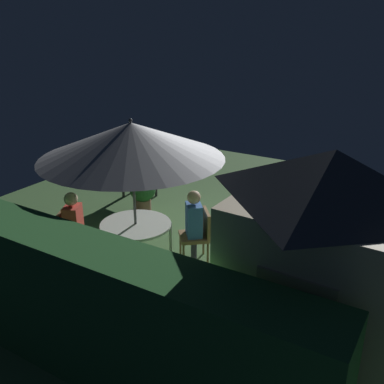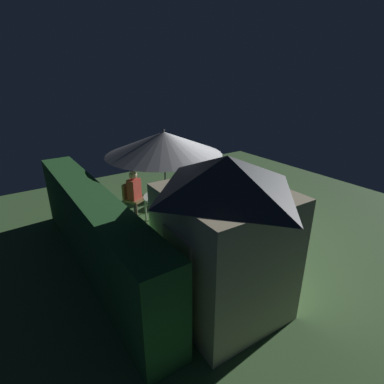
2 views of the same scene
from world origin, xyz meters
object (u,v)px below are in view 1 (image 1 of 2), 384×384
Objects in this scene: patio_table at (136,227)px; person_in_blue at (194,218)px; garden_shed at (322,266)px; patio_umbrella at (131,141)px; chair_far_side at (199,232)px; bbq_grill at (138,161)px; chair_near_shed at (69,234)px; potted_plant_by_shed at (143,193)px; person_in_red at (73,220)px.

patio_table is 0.90× the size of person_in_blue.
garden_shed is 3.34m from patio_umbrella.
chair_far_side is at bearing -139.90° from patio_table.
patio_umbrella reaches higher than chair_far_side.
person_in_blue is at bearing -139.90° from patio_umbrella.
chair_far_side is (-2.64, 1.80, -0.33)m from bbq_grill.
chair_near_shed is (4.14, -0.25, -0.82)m from garden_shed.
chair_far_side is (-0.79, -0.66, -0.17)m from patio_table.
chair_far_side is 2.13m from potted_plant_by_shed.
chair_near_shed is (0.98, 0.50, -0.17)m from patio_table.
patio_umbrella is 3.13× the size of chair_far_side.
patio_table is at bearing 40.10° from chair_far_side.
bbq_grill is 1.33× the size of chair_near_shed.
person_in_blue is (-1.83, 1.02, 0.27)m from potted_plant_by_shed.
chair_near_shed is 0.71× the size of person_in_red.
person_in_red is (0.91, 0.47, 0.09)m from patio_table.
potted_plant_by_shed is at bearing -29.19° from garden_shed.
chair_far_side reaches higher than potted_plant_by_shed.
chair_far_side is at bearing -146.33° from person_in_red.
bbq_grill is 3.08m from person_in_red.
patio_table is 1.12m from chair_near_shed.
patio_umbrella is (3.15, -0.75, 0.78)m from garden_shed.
patio_umbrella is at bearing -152.84° from person_in_red.
chair_far_side is 0.71× the size of person_in_blue.
garden_shed is 2.08× the size of person_in_red.
chair_far_side is (2.37, -1.41, -0.82)m from garden_shed.
person_in_blue is (-1.63, -1.07, 0.00)m from person_in_red.
potted_plant_by_shed is at bearing -86.73° from chair_near_shed.
person_in_blue is at bearing 150.86° from potted_plant_by_shed.
patio_table is 0.90× the size of person_in_red.
chair_near_shed is at bearing 27.16° from patio_table.
person_in_red reaches higher than potted_plant_by_shed.
patio_table is at bearing 126.87° from bbq_grill.
garden_shed is 2.87m from chair_far_side.
person_in_red is at bearing -152.84° from chair_near_shed.
chair_near_shed and chair_far_side have the same top height.
bbq_grill is 3.21m from chair_far_side.
person_in_red is (-0.20, 2.09, 0.27)m from potted_plant_by_shed.
garden_shed is 2.92× the size of chair_far_side.
bbq_grill is at bearing -34.31° from chair_far_side.
garden_shed is 4.95m from potted_plant_by_shed.
garden_shed is 4.22m from chair_near_shed.
bbq_grill reaches higher than chair_near_shed.
person_in_red reaches higher than chair_near_shed.
garden_shed is at bearing 150.81° from potted_plant_by_shed.
patio_umbrella reaches higher than patio_table.
person_in_red reaches higher than chair_far_side.
bbq_grill is at bearing -35.80° from person_in_blue.
bbq_grill is at bearing -53.13° from patio_umbrella.
patio_umbrella is at bearing 126.87° from bbq_grill.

